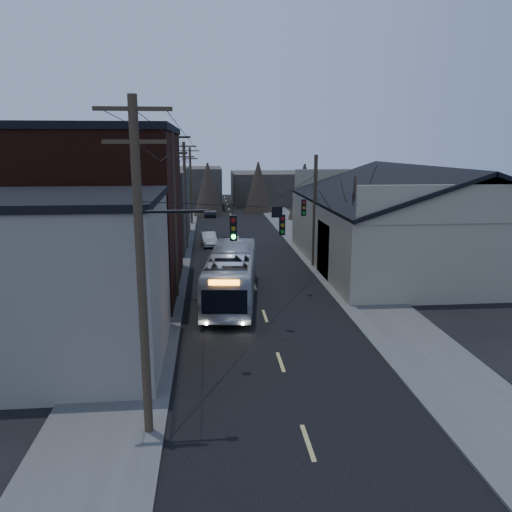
{
  "coord_description": "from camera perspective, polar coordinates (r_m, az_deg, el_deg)",
  "views": [
    {
      "loc": [
        -2.94,
        -11.76,
        9.06
      ],
      "look_at": [
        -0.32,
        15.72,
        3.0
      ],
      "focal_mm": 35.0,
      "sensor_mm": 36.0,
      "label": 1
    }
  ],
  "objects": [
    {
      "name": "bare_tree",
      "position": [
        33.58,
        10.98,
        2.79
      ],
      "size": [
        0.4,
        0.4,
        7.2
      ],
      "primitive_type": "cone",
      "color": "black",
      "rests_on": "ground"
    },
    {
      "name": "ground",
      "position": [
        15.13,
        7.56,
        -24.52
      ],
      "size": [
        160.0,
        160.0,
        0.0
      ],
      "primitive_type": "plane",
      "color": "black",
      "rests_on": "ground"
    },
    {
      "name": "warehouse",
      "position": [
        40.57,
        17.8,
        2.76
      ],
      "size": [
        16.16,
        20.6,
        7.73
      ],
      "color": "gray",
      "rests_on": "ground"
    },
    {
      "name": "building_left_far",
      "position": [
        48.53,
        -13.23,
        5.47
      ],
      "size": [
        9.0,
        14.0,
        7.0
      ],
      "primitive_type": "cube",
      "color": "#2F2B26",
      "rests_on": "ground"
    },
    {
      "name": "building_far_right",
      "position": [
        82.62,
        1.51,
        7.82
      ],
      "size": [
        12.0,
        14.0,
        5.0
      ],
      "primitive_type": "cube",
      "color": "#2F2B26",
      "rests_on": "ground"
    },
    {
      "name": "building_clapboard",
      "position": [
        22.33,
        -21.02,
        -2.88
      ],
      "size": [
        8.0,
        8.0,
        7.0
      ],
      "primitive_type": "cube",
      "color": "gray",
      "rests_on": "ground"
    },
    {
      "name": "bus",
      "position": [
        29.92,
        -2.8,
        -2.16
      ],
      "size": [
        3.85,
        11.41,
        3.12
      ],
      "primitive_type": "imported",
      "rotation": [
        0.0,
        0.0,
        3.03
      ],
      "color": "#B4BAC1",
      "rests_on": "ground"
    },
    {
      "name": "building_brick",
      "position": [
        32.79,
        -17.89,
        4.67
      ],
      "size": [
        10.0,
        12.0,
        10.0
      ],
      "primitive_type": "cube",
      "color": "black",
      "rests_on": "ground"
    },
    {
      "name": "parked_car",
      "position": [
        46.89,
        -5.42,
        1.95
      ],
      "size": [
        1.7,
        3.86,
        1.23
      ],
      "primitive_type": "imported",
      "rotation": [
        0.0,
        0.0,
        0.11
      ],
      "color": "#A4A6AC",
      "rests_on": "ground"
    },
    {
      "name": "utility_lines",
      "position": [
        36.13,
        -5.7,
        5.8
      ],
      "size": [
        11.24,
        45.28,
        10.5
      ],
      "color": "#382B1E",
      "rests_on": "ground"
    },
    {
      "name": "building_far_left",
      "position": [
        77.06,
        -7.76,
        7.76
      ],
      "size": [
        10.0,
        12.0,
        6.0
      ],
      "primitive_type": "cube",
      "color": "#2F2B26",
      "rests_on": "ground"
    },
    {
      "name": "road_surface",
      "position": [
        42.83,
        -1.38,
        0.18
      ],
      "size": [
        9.0,
        110.0,
        0.02
      ],
      "primitive_type": "cube",
      "color": "black",
      "rests_on": "ground"
    },
    {
      "name": "sidewalk_left",
      "position": [
        42.86,
        -10.08,
        0.07
      ],
      "size": [
        4.0,
        110.0,
        0.12
      ],
      "primitive_type": "cube",
      "color": "#474744",
      "rests_on": "ground"
    },
    {
      "name": "sidewalk_right",
      "position": [
        43.75,
        7.15,
        0.41
      ],
      "size": [
        4.0,
        110.0,
        0.12
      ],
      "primitive_type": "cube",
      "color": "#474744",
      "rests_on": "ground"
    }
  ]
}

